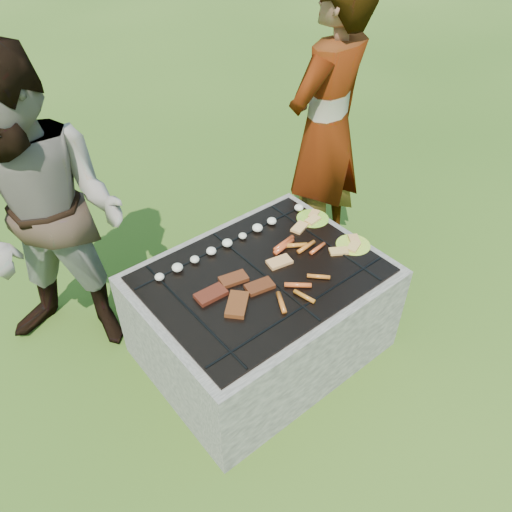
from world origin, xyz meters
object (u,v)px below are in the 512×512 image
(fire_pit, at_px, (261,315))
(cook, at_px, (326,130))
(bystander, at_px, (48,221))
(plate_far, at_px, (313,219))
(plate_near, at_px, (353,245))

(fire_pit, height_order, cook, cook)
(fire_pit, distance_m, cook, 1.28)
(fire_pit, bearing_deg, bystander, 135.74)
(fire_pit, height_order, plate_far, plate_far)
(fire_pit, xyz_separation_m, plate_far, (0.56, 0.19, 0.33))
(plate_near, bearing_deg, bystander, 145.89)
(fire_pit, bearing_deg, plate_far, 18.35)
(plate_far, bearing_deg, fire_pit, -161.65)
(plate_far, xyz_separation_m, cook, (0.40, 0.33, 0.34))
(cook, bearing_deg, plate_near, 49.37)
(fire_pit, relative_size, plate_near, 6.39)
(plate_near, relative_size, cook, 0.11)
(plate_near, xyz_separation_m, cook, (0.40, 0.66, 0.34))
(fire_pit, distance_m, plate_far, 0.67)
(plate_far, distance_m, bystander, 1.50)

